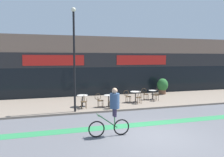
{
  "coord_description": "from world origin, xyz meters",
  "views": [
    {
      "loc": [
        -4.21,
        -8.08,
        3.29
      ],
      "look_at": [
        0.09,
        6.82,
        1.84
      ],
      "focal_mm": 35.0,
      "sensor_mm": 36.0,
      "label": 1
    }
  ],
  "objects": [
    {
      "name": "cafe_chair_3_near",
      "position": [
        3.38,
        6.34,
        0.64
      ],
      "size": [
        0.42,
        0.58,
        0.9
      ],
      "rotation": [
        0.0,
        0.0,
        1.63
      ],
      "color": "#4C3823",
      "rests_on": "sidewalk_slab"
    },
    {
      "name": "planter_pot",
      "position": [
        5.37,
        9.02,
        0.86
      ],
      "size": [
        0.95,
        0.95,
        1.39
      ],
      "color": "brown",
      "rests_on": "sidewalk_slab"
    },
    {
      "name": "cafe_chair_1_near",
      "position": [
        -0.53,
        4.84,
        0.64
      ],
      "size": [
        0.4,
        0.58,
        0.9
      ],
      "rotation": [
        0.0,
        0.0,
        1.58
      ],
      "color": "#4C3823",
      "rests_on": "sidewalk_slab"
    },
    {
      "name": "bistro_table_2",
      "position": [
        1.72,
        6.37,
        0.68
      ],
      "size": [
        0.76,
        0.76,
        0.78
      ],
      "color": "black",
      "rests_on": "sidewalk_slab"
    },
    {
      "name": "bistro_table_3",
      "position": [
        3.37,
        6.97,
        0.62
      ],
      "size": [
        0.6,
        0.6,
        0.71
      ],
      "color": "black",
      "rests_on": "sidewalk_slab"
    },
    {
      "name": "storefront_facade",
      "position": [
        0.0,
        11.96,
        2.56
      ],
      "size": [
        40.0,
        4.06,
        5.13
      ],
      "color": "#7F6656",
      "rests_on": "ground"
    },
    {
      "name": "cafe_chair_0_near",
      "position": [
        -2.17,
        5.34,
        0.64
      ],
      "size": [
        0.42,
        0.58,
        0.9
      ],
      "rotation": [
        0.0,
        0.0,
        1.53
      ],
      "color": "#4C3823",
      "rests_on": "sidewalk_slab"
    },
    {
      "name": "ground_plane",
      "position": [
        0.0,
        0.0,
        0.0
      ],
      "size": [
        120.0,
        120.0,
        0.0
      ],
      "primitive_type": "plane",
      "color": "#5B5B60"
    },
    {
      "name": "bistro_table_0",
      "position": [
        -2.17,
        5.97,
        0.66
      ],
      "size": [
        0.7,
        0.7,
        0.76
      ],
      "color": "black",
      "rests_on": "sidewalk_slab"
    },
    {
      "name": "sidewalk_slab",
      "position": [
        0.0,
        7.25,
        0.06
      ],
      "size": [
        40.0,
        5.5,
        0.12
      ],
      "primitive_type": "cube",
      "color": "gray",
      "rests_on": "ground"
    },
    {
      "name": "bistro_table_1",
      "position": [
        -0.53,
        5.47,
        0.66
      ],
      "size": [
        0.61,
        0.61,
        0.78
      ],
      "color": "black",
      "rests_on": "sidewalk_slab"
    },
    {
      "name": "cafe_chair_3_side",
      "position": [
        2.75,
        6.98,
        0.64
      ],
      "size": [
        0.59,
        0.43,
        0.9
      ],
      "rotation": [
        0.0,
        0.0,
        -0.08
      ],
      "color": "#4C3823",
      "rests_on": "sidewalk_slab"
    },
    {
      "name": "cafe_chair_2_near",
      "position": [
        1.72,
        5.75,
        0.64
      ],
      "size": [
        0.41,
        0.58,
        0.9
      ],
      "rotation": [
        0.0,
        0.0,
        1.6
      ],
      "color": "#4C3823",
      "rests_on": "sidewalk_slab"
    },
    {
      "name": "cafe_chair_1_side",
      "position": [
        -1.16,
        5.47,
        0.64
      ],
      "size": [
        0.57,
        0.4,
        0.9
      ],
      "rotation": [
        0.0,
        0.0,
        0.0
      ],
      "color": "#4C3823",
      "rests_on": "sidewalk_slab"
    },
    {
      "name": "cafe_chair_2_side",
      "position": [
        1.1,
        6.37,
        0.64
      ],
      "size": [
        0.58,
        0.41,
        0.9
      ],
      "rotation": [
        0.0,
        0.0,
        -0.02
      ],
      "color": "#4C3823",
      "rests_on": "sidewalk_slab"
    },
    {
      "name": "bike_lane_stripe",
      "position": [
        0.0,
        1.7,
        0.0
      ],
      "size": [
        36.0,
        0.7,
        0.01
      ],
      "primitive_type": "cube",
      "color": "#2D844C",
      "rests_on": "ground"
    },
    {
      "name": "cyclist_0",
      "position": [
        -1.68,
        0.55,
        1.15
      ],
      "size": [
        1.78,
        0.48,
        2.05
      ],
      "rotation": [
        0.0,
        0.0,
        3.11
      ],
      "color": "black",
      "rests_on": "ground"
    },
    {
      "name": "lamp_post",
      "position": [
        -2.79,
        4.77,
        3.56
      ],
      "size": [
        0.26,
        0.26,
        6.06
      ],
      "color": "black",
      "rests_on": "sidewalk_slab"
    }
  ]
}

